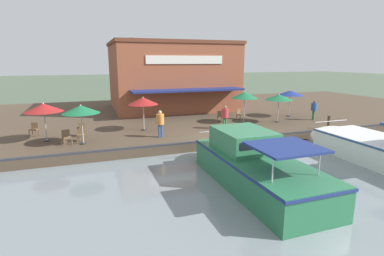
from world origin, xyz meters
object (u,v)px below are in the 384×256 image
cafe_chair_far_corner_seat (67,136)px  tree_behind_restaurant (132,57)px  patio_umbrella_far_corner (279,97)px  mooring_post (329,122)px  waterfront_restaurant (171,76)px  patio_umbrella_by_entrance (44,108)px  patio_umbrella_mid_patio_right (245,95)px  cafe_chair_mid_patio (82,129)px  patio_umbrella_near_quay_edge (143,101)px  patio_umbrella_back_row (81,109)px  person_near_entrance (225,114)px  patio_umbrella_mid_patio_left (290,93)px  person_mid_patio (160,120)px  cafe_chair_facing_river (240,113)px  cafe_chair_under_first_umbrella (81,134)px  person_at_quay_edge (314,108)px  motorboat_second_along (247,162)px  motorboat_outer_channel (371,146)px  cafe_chair_back_row_seat (34,128)px  cafe_chair_beside_entrance (221,116)px

cafe_chair_far_corner_seat → tree_behind_restaurant: 16.17m
patio_umbrella_far_corner → mooring_post: size_ratio=2.30×
waterfront_restaurant → tree_behind_restaurant: size_ratio=1.64×
patio_umbrella_by_entrance → patio_umbrella_mid_patio_right: (-0.96, 13.91, 0.11)m
patio_umbrella_far_corner → cafe_chair_mid_patio: 14.60m
patio_umbrella_far_corner → patio_umbrella_near_quay_edge: (-0.68, -10.46, 0.08)m
patio_umbrella_near_quay_edge → patio_umbrella_back_row: (2.36, -3.98, -0.01)m
person_near_entrance → tree_behind_restaurant: 14.88m
patio_umbrella_mid_patio_left → person_mid_patio: size_ratio=1.34×
patio_umbrella_far_corner → cafe_chair_facing_river: bearing=-134.3°
cafe_chair_under_first_umbrella → mooring_post: (2.36, 16.42, 0.02)m
patio_umbrella_mid_patio_left → patio_umbrella_near_quay_edge: size_ratio=0.98×
cafe_chair_far_corner_seat → person_near_entrance: size_ratio=0.51×
patio_umbrella_near_quay_edge → person_at_quay_edge: bearing=86.3°
mooring_post → waterfront_restaurant: bearing=-149.8°
person_at_quay_edge → motorboat_second_along: (8.24, -10.81, -0.68)m
patio_umbrella_mid_patio_left → mooring_post: (5.20, -0.59, -1.54)m
patio_umbrella_mid_patio_right → person_at_quay_edge: 6.08m
motorboat_outer_channel → tree_behind_restaurant: bearing=-154.9°
patio_umbrella_mid_patio_right → person_mid_patio: bearing=-72.1°
cafe_chair_mid_patio → cafe_chair_far_corner_seat: 1.97m
cafe_chair_back_row_seat → motorboat_outer_channel: 20.20m
patio_umbrella_near_quay_edge → cafe_chair_far_corner_seat: patio_umbrella_near_quay_edge is taller
mooring_post → tree_behind_restaurant: 20.24m
waterfront_restaurant → person_mid_patio: waterfront_restaurant is taller
patio_umbrella_mid_patio_right → patio_umbrella_mid_patio_left: patio_umbrella_mid_patio_right is taller
waterfront_restaurant → patio_umbrella_back_row: size_ratio=5.06×
waterfront_restaurant → cafe_chair_facing_river: waterfront_restaurant is taller
cafe_chair_facing_river → person_near_entrance: size_ratio=0.51×
patio_umbrella_mid_patio_left → cafe_chair_facing_river: bearing=-94.0°
patio_umbrella_back_row → cafe_chair_mid_patio: size_ratio=2.72×
person_near_entrance → patio_umbrella_near_quay_edge: bearing=-105.0°
patio_umbrella_back_row → cafe_chair_beside_entrance: 10.93m
cafe_chair_beside_entrance → cafe_chair_back_row_seat: 13.27m
patio_umbrella_near_quay_edge → motorboat_second_along: bearing=17.8°
patio_umbrella_by_entrance → motorboat_outer_channel: bearing=65.3°
cafe_chair_under_first_umbrella → cafe_chair_back_row_seat: size_ratio=1.00×
motorboat_outer_channel → mooring_post: bearing=162.6°
patio_umbrella_near_quay_edge → cafe_chair_under_first_umbrella: patio_umbrella_near_quay_edge is taller
cafe_chair_mid_patio → person_mid_patio: person_mid_patio is taller
patio_umbrella_mid_patio_left → cafe_chair_under_first_umbrella: 17.32m
mooring_post → cafe_chair_under_first_umbrella: bearing=-98.2°
cafe_chair_facing_river → mooring_post: 6.86m
patio_umbrella_near_quay_edge → person_at_quay_edge: size_ratio=1.45×
cafe_chair_beside_entrance → patio_umbrella_far_corner: bearing=68.1°
patio_umbrella_back_row → cafe_chair_under_first_umbrella: patio_umbrella_back_row is taller
cafe_chair_mid_patio → motorboat_outer_channel: (8.35, 14.92, -0.32)m
patio_umbrella_mid_patio_right → patio_umbrella_back_row: patio_umbrella_mid_patio_right is taller
patio_umbrella_mid_patio_right → patio_umbrella_far_corner: (0.72, 2.61, -0.18)m
patio_umbrella_by_entrance → cafe_chair_mid_patio: size_ratio=2.73×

